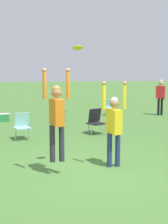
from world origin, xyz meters
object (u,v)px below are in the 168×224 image
frisbee (78,48)px  cooler_box (4,118)px  person_jumping (57,113)px  camping_chair_3 (96,120)px  camping_chair_1 (60,108)px  person_spectator_near (161,94)px  camping_chair_0 (110,106)px  person_defending (114,122)px  camping_chair_2 (22,124)px

frisbee → cooler_box: (-2.12, 7.33, -2.57)m
person_jumping → camping_chair_3: person_jumping is taller
camping_chair_1 → person_spectator_near: bearing=145.9°
person_jumping → cooler_box: (-1.61, 7.63, -1.17)m
person_jumping → camping_chair_0: 9.49m
frisbee → camping_chair_0: bearing=69.8°
person_defending → person_spectator_near: 9.22m
frisbee → person_spectator_near: 9.84m
frisbee → camping_chair_3: frisbee is taller
camping_chair_3 → frisbee: bearing=42.3°
camping_chair_2 → person_spectator_near: size_ratio=0.48×
person_spectator_near → cooler_box: (-7.74, -0.58, -0.92)m
person_defending → camping_chair_3: 4.00m
camping_chair_2 → person_defending: bearing=103.9°
frisbee → camping_chair_3: size_ratio=0.27×
person_jumping → person_spectator_near: bearing=-49.4°
person_spectator_near → cooler_box: bearing=-141.7°
camping_chair_0 → person_jumping: bearing=88.2°
cooler_box → frisbee: bearing=-73.8°
person_defending → frisbee: frisbee is taller
camping_chair_1 → person_spectator_near: (5.21, 0.44, 0.59)m
person_jumping → frisbee: bearing=-72.8°
camping_chair_3 → cooler_box: (-3.45, 3.39, -0.31)m
camping_chair_0 → person_spectator_near: person_spectator_near is taller
cooler_box → person_defending: bearing=-67.9°
camping_chair_0 → camping_chair_2: size_ratio=0.89×
camping_chair_3 → person_defending: bearing=54.1°
person_jumping → camping_chair_2: 3.94m
person_spectator_near → cooler_box: person_spectator_near is taller
frisbee → camping_chair_3: 4.73m
camping_chair_1 → camping_chair_0: bearing=160.7°
person_defending → camping_chair_1: size_ratio=2.30×
frisbee → camping_chair_2: bearing=110.3°
person_defending → camping_chair_2: bearing=-160.9°
camping_chair_2 → camping_chair_1: bearing=-130.7°
person_jumping → camping_chair_1: (0.92, 7.77, -0.84)m
camping_chair_1 → camping_chair_2: (-1.69, -4.01, -0.01)m
camping_chair_2 → cooler_box: bearing=-95.5°
person_defending → camping_chair_1: (-0.45, 7.46, -0.55)m
camping_chair_2 → camping_chair_3: camping_chair_3 is taller
person_jumping → person_defending: bearing=-90.0°
camping_chair_3 → camping_chair_0: bearing=-140.7°
person_defending → camping_chair_0: 8.74m
camping_chair_1 → camping_chair_2: size_ratio=1.00×
camping_chair_3 → camping_chair_1: bearing=-104.6°
person_spectator_near → camping_chair_2: bearing=-113.2°
camping_chair_2 → camping_chair_3: bearing=172.5°
camping_chair_0 → cooler_box: size_ratio=1.57×
cooler_box → camping_chair_3: bearing=-44.5°
frisbee → person_spectator_near: frisbee is taller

